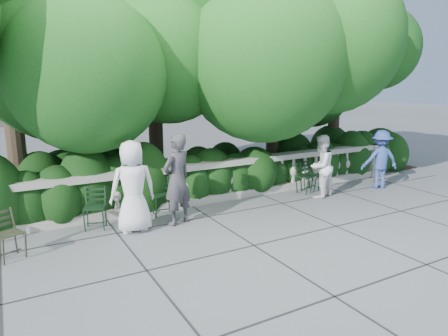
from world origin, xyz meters
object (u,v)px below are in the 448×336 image
chair_e (314,192)px  person_older_blue (380,159)px  chair_f (310,194)px  person_businessman (133,187)px  person_casual_man (321,166)px  chair_d (164,217)px  person_woman_grey (177,179)px  chair_c (95,231)px  chair_weathered (16,261)px

chair_e → person_older_blue: bearing=-29.5°
chair_f → person_older_blue: (2.06, -0.44, 0.80)m
chair_f → person_businessman: (-4.81, -0.35, 0.90)m
person_businessman → person_casual_man: (4.82, 0.02, -0.10)m
chair_d → person_casual_man: bearing=1.8°
chair_d → person_woman_grey: 1.09m
chair_d → chair_f: size_ratio=1.00×
chair_d → chair_c: bearing=-166.0°
chair_weathered → person_older_blue: (9.00, 0.29, 0.80)m
chair_c → person_casual_man: bearing=17.4°
chair_f → chair_weathered: (-6.93, -0.73, 0.00)m
person_casual_man → person_older_blue: person_older_blue is taller
chair_c → person_woman_grey: (1.61, -0.40, 0.94)m
chair_c → person_casual_man: (5.52, -0.34, 0.80)m
person_older_blue → chair_d: bearing=14.8°
chair_weathered → person_woman_grey: bearing=-17.8°
person_woman_grey → chair_d: bearing=-101.5°
chair_c → chair_e: 5.75m
chair_c → chair_e: (5.75, 0.09, 0.00)m
chair_d → chair_f: (4.01, -0.15, 0.00)m
person_woman_grey → person_older_blue: bearing=157.0°
chair_e → person_older_blue: person_older_blue is taller
person_casual_man → person_older_blue: size_ratio=1.00×
chair_e → chair_f: 0.25m
person_businessman → person_casual_man: size_ratio=1.13×
chair_f → person_woman_grey: size_ratio=0.44×
chair_weathered → person_woman_grey: size_ratio=0.44×
chair_f → person_older_blue: person_older_blue is taller
chair_e → chair_c: bearing=167.7°
person_woman_grey → chair_f: bearing=163.2°
chair_f → person_woman_grey: bearing=170.4°
chair_e → chair_weathered: bearing=173.5°
chair_c → chair_d: size_ratio=1.00×
person_businessman → person_woman_grey: bearing=-179.5°
chair_weathered → person_casual_man: (6.95, 0.40, 0.80)m
chair_f → person_casual_man: person_casual_man is taller
chair_d → person_older_blue: (6.07, -0.59, 0.80)m
chair_c → chair_f: 5.51m
chair_e → person_woman_grey: bearing=173.5°
chair_weathered → person_woman_grey: person_woman_grey is taller
chair_d → person_woman_grey: (0.10, -0.54, 0.94)m
person_casual_man → chair_c: bearing=-20.2°
chair_d → person_casual_man: size_ratio=0.53×
chair_d → person_casual_man: (4.02, -0.48, 0.80)m
person_businessman → person_woman_grey: size_ratio=0.96×
chair_c → person_older_blue: person_older_blue is taller
person_woman_grey → person_older_blue: size_ratio=1.18×
chair_e → person_woman_grey: 4.27m
person_older_blue → person_businessman: bearing=19.7°
person_older_blue → chair_f: bearing=8.4°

